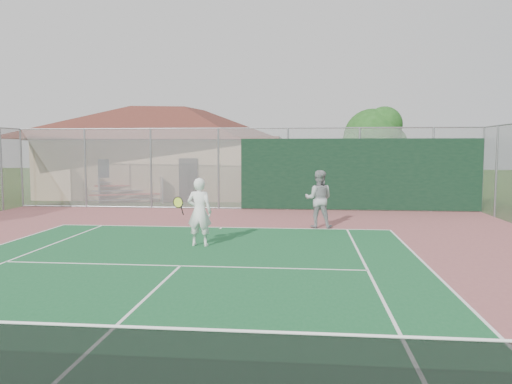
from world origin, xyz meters
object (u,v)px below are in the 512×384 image
clubhouse (170,143)px  tree (374,140)px  player_grey_back (319,200)px  bleachers (129,188)px  player_white_front (199,212)px

clubhouse → tree: (11.12, -2.95, 0.10)m
clubhouse → player_grey_back: clubhouse is taller
clubhouse → bleachers: bearing=-105.0°
tree → player_grey_back: (-2.90, -8.61, -2.12)m
bleachers → player_white_front: size_ratio=2.17×
bleachers → clubhouse: bearing=54.2°
clubhouse → tree: clubhouse is taller
clubhouse → bleachers: clubhouse is taller
clubhouse → bleachers: (-0.98, -4.04, -2.31)m
tree → player_grey_back: bearing=-108.6°
bleachers → player_grey_back: bearing=-61.5°
bleachers → player_grey_back: 11.89m
bleachers → tree: bearing=-17.1°
clubhouse → player_grey_back: bearing=-55.9°
player_white_front → bleachers: bearing=-57.3°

